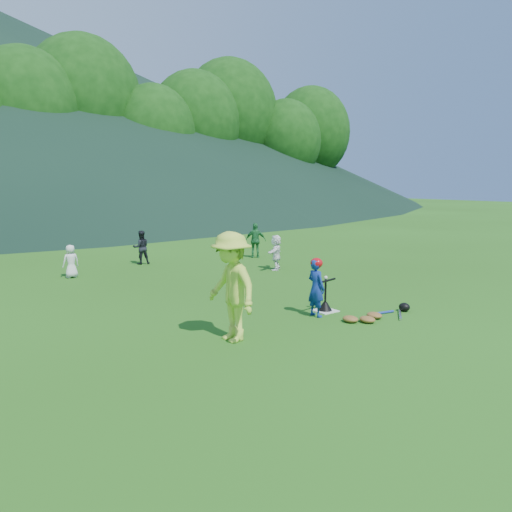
{
  "coord_description": "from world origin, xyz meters",
  "views": [
    {
      "loc": [
        -7.42,
        -7.5,
        2.78
      ],
      "look_at": [
        0.0,
        2.5,
        0.9
      ],
      "focal_mm": 35.0,
      "sensor_mm": 36.0,
      "label": 1
    }
  ],
  "objects_px": {
    "home_plate": "(325,311)",
    "fielder_b": "(141,247)",
    "fielder_c": "(256,240)",
    "fielder_d": "(276,252)",
    "batting_tee": "(325,305)",
    "equipment_pile": "(375,315)",
    "batter_child": "(316,288)",
    "fielder_a": "(71,261)",
    "adult_coach": "(231,287)"
  },
  "relations": [
    {
      "from": "fielder_a",
      "to": "home_plate",
      "type": "bearing_deg",
      "value": 107.82
    },
    {
      "from": "home_plate",
      "to": "equipment_pile",
      "type": "xyz_separation_m",
      "value": [
        0.41,
        -1.02,
        0.06
      ]
    },
    {
      "from": "fielder_c",
      "to": "batting_tee",
      "type": "height_order",
      "value": "fielder_c"
    },
    {
      "from": "fielder_a",
      "to": "batting_tee",
      "type": "xyz_separation_m",
      "value": [
        3.25,
        -7.1,
        -0.35
      ]
    },
    {
      "from": "home_plate",
      "to": "fielder_c",
      "type": "height_order",
      "value": "fielder_c"
    },
    {
      "from": "adult_coach",
      "to": "batting_tee",
      "type": "bearing_deg",
      "value": 99.82
    },
    {
      "from": "equipment_pile",
      "to": "fielder_d",
      "type": "bearing_deg",
      "value": 71.15
    },
    {
      "from": "fielder_c",
      "to": "equipment_pile",
      "type": "height_order",
      "value": "fielder_c"
    },
    {
      "from": "fielder_b",
      "to": "fielder_c",
      "type": "distance_m",
      "value": 4.11
    },
    {
      "from": "fielder_a",
      "to": "fielder_d",
      "type": "bearing_deg",
      "value": 148.81
    },
    {
      "from": "fielder_c",
      "to": "batting_tee",
      "type": "xyz_separation_m",
      "value": [
        -3.31,
        -6.98,
        -0.5
      ]
    },
    {
      "from": "fielder_c",
      "to": "batting_tee",
      "type": "bearing_deg",
      "value": 103.48
    },
    {
      "from": "home_plate",
      "to": "fielder_b",
      "type": "relative_size",
      "value": 0.4
    },
    {
      "from": "home_plate",
      "to": "fielder_d",
      "type": "height_order",
      "value": "fielder_d"
    },
    {
      "from": "adult_coach",
      "to": "fielder_b",
      "type": "relative_size",
      "value": 1.69
    },
    {
      "from": "batter_child",
      "to": "equipment_pile",
      "type": "relative_size",
      "value": 0.67
    },
    {
      "from": "batter_child",
      "to": "adult_coach",
      "type": "height_order",
      "value": "adult_coach"
    },
    {
      "from": "fielder_b",
      "to": "batting_tee",
      "type": "distance_m",
      "value": 8.15
    },
    {
      "from": "fielder_c",
      "to": "equipment_pile",
      "type": "relative_size",
      "value": 0.7
    },
    {
      "from": "fielder_c",
      "to": "batter_child",
      "type": "bearing_deg",
      "value": 101.18
    },
    {
      "from": "batter_child",
      "to": "fielder_b",
      "type": "distance_m",
      "value": 8.28
    },
    {
      "from": "adult_coach",
      "to": "batting_tee",
      "type": "relative_size",
      "value": 2.83
    },
    {
      "from": "batter_child",
      "to": "fielder_c",
      "type": "relative_size",
      "value": 0.95
    },
    {
      "from": "batter_child",
      "to": "equipment_pile",
      "type": "bearing_deg",
      "value": -134.51
    },
    {
      "from": "batter_child",
      "to": "fielder_c",
      "type": "height_order",
      "value": "fielder_c"
    },
    {
      "from": "batter_child",
      "to": "fielder_a",
      "type": "bearing_deg",
      "value": 21.62
    },
    {
      "from": "fielder_b",
      "to": "batting_tee",
      "type": "height_order",
      "value": "fielder_b"
    },
    {
      "from": "home_plate",
      "to": "batting_tee",
      "type": "xyz_separation_m",
      "value": [
        0.0,
        0.0,
        0.12
      ]
    },
    {
      "from": "batter_child",
      "to": "batting_tee",
      "type": "distance_m",
      "value": 0.66
    },
    {
      "from": "batter_child",
      "to": "batting_tee",
      "type": "bearing_deg",
      "value": -68.52
    },
    {
      "from": "batter_child",
      "to": "fielder_a",
      "type": "height_order",
      "value": "batter_child"
    },
    {
      "from": "home_plate",
      "to": "fielder_b",
      "type": "bearing_deg",
      "value": 94.52
    },
    {
      "from": "home_plate",
      "to": "fielder_d",
      "type": "xyz_separation_m",
      "value": [
        2.32,
        4.57,
        0.54
      ]
    },
    {
      "from": "batter_child",
      "to": "equipment_pile",
      "type": "height_order",
      "value": "batter_child"
    },
    {
      "from": "fielder_b",
      "to": "equipment_pile",
      "type": "distance_m",
      "value": 9.2
    },
    {
      "from": "batting_tee",
      "to": "fielder_a",
      "type": "bearing_deg",
      "value": 114.6
    },
    {
      "from": "fielder_d",
      "to": "batting_tee",
      "type": "height_order",
      "value": "fielder_d"
    },
    {
      "from": "home_plate",
      "to": "equipment_pile",
      "type": "distance_m",
      "value": 1.1
    },
    {
      "from": "fielder_a",
      "to": "fielder_d",
      "type": "distance_m",
      "value": 6.12
    },
    {
      "from": "fielder_c",
      "to": "adult_coach",
      "type": "bearing_deg",
      "value": 89.76
    },
    {
      "from": "batter_child",
      "to": "fielder_a",
      "type": "relative_size",
      "value": 1.25
    },
    {
      "from": "batting_tee",
      "to": "equipment_pile",
      "type": "relative_size",
      "value": 0.38
    },
    {
      "from": "home_plate",
      "to": "batter_child",
      "type": "bearing_deg",
      "value": -158.98
    },
    {
      "from": "batter_child",
      "to": "equipment_pile",
      "type": "distance_m",
      "value": 1.32
    },
    {
      "from": "batter_child",
      "to": "equipment_pile",
      "type": "xyz_separation_m",
      "value": [
        0.85,
        -0.85,
        -0.53
      ]
    },
    {
      "from": "batting_tee",
      "to": "equipment_pile",
      "type": "distance_m",
      "value": 1.1
    },
    {
      "from": "home_plate",
      "to": "batting_tee",
      "type": "relative_size",
      "value": 0.66
    },
    {
      "from": "fielder_b",
      "to": "fielder_d",
      "type": "xyz_separation_m",
      "value": [
        2.96,
        -3.54,
        -0.02
      ]
    },
    {
      "from": "adult_coach",
      "to": "fielder_c",
      "type": "distance_m",
      "value": 9.57
    },
    {
      "from": "fielder_d",
      "to": "batting_tee",
      "type": "distance_m",
      "value": 5.15
    }
  ]
}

